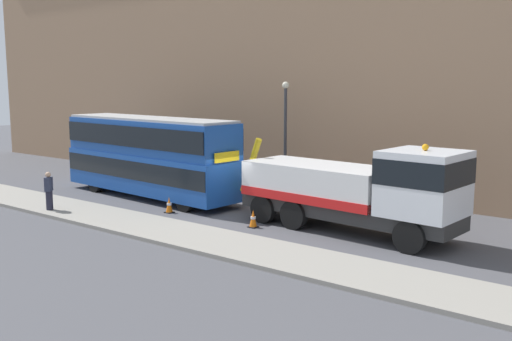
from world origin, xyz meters
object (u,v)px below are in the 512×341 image
(recovery_tow_truck, at_px, (357,188))
(traffic_cone_midway, at_px, (253,219))
(double_decker_bus, at_px, (149,154))
(street_lamp, at_px, (285,128))
(traffic_cone_near_bus, at_px, (169,205))
(pedestrian_onlooker, at_px, (49,191))

(recovery_tow_truck, xyz_separation_m, traffic_cone_midway, (-3.71, -1.71, -1.42))
(double_decker_bus, bearing_deg, street_lamp, 45.22)
(recovery_tow_truck, relative_size, traffic_cone_near_bus, 14.19)
(recovery_tow_truck, bearing_deg, double_decker_bus, -175.99)
(double_decker_bus, height_order, traffic_cone_near_bus, double_decker_bus)
(traffic_cone_near_bus, xyz_separation_m, street_lamp, (1.81, 6.47, 3.13))
(double_decker_bus, relative_size, street_lamp, 1.92)
(pedestrian_onlooker, distance_m, traffic_cone_midway, 9.51)
(double_decker_bus, relative_size, traffic_cone_midway, 15.51)
(recovery_tow_truck, xyz_separation_m, double_decker_bus, (-11.71, 0.03, 0.47))
(traffic_cone_near_bus, relative_size, street_lamp, 0.12)
(recovery_tow_truck, bearing_deg, traffic_cone_midway, -151.12)
(recovery_tow_truck, relative_size, double_decker_bus, 0.92)
(traffic_cone_near_bus, distance_m, street_lamp, 7.42)
(recovery_tow_truck, height_order, traffic_cone_midway, recovery_tow_truck)
(recovery_tow_truck, relative_size, traffic_cone_midway, 14.19)
(street_lamp, bearing_deg, double_decker_bus, -138.96)
(recovery_tow_truck, distance_m, traffic_cone_near_bus, 8.65)
(recovery_tow_truck, xyz_separation_m, pedestrian_onlooker, (-12.53, -5.20, -0.77))
(pedestrian_onlooker, relative_size, traffic_cone_midway, 2.38)
(street_lamp, bearing_deg, traffic_cone_midway, -65.94)
(traffic_cone_near_bus, bearing_deg, recovery_tow_truck, 12.92)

